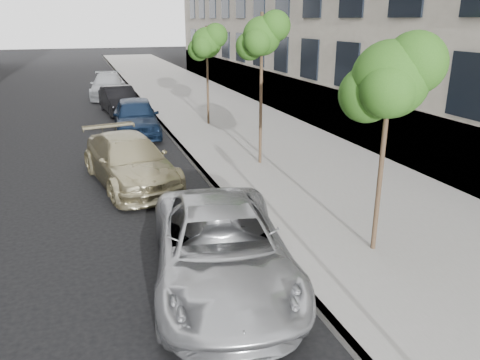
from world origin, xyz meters
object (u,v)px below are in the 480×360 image
suv (130,161)px  sedan_rear (108,86)px  tree_mid (263,37)px  tree_far (207,43)px  sedan_blue (136,117)px  minivan (221,248)px  tree_near (391,79)px  sedan_black (119,100)px

suv → sedan_rear: 16.87m
tree_mid → sedan_rear: 17.27m
tree_far → sedan_blue: (-3.33, -0.57, -2.91)m
tree_far → minivan: size_ratio=0.85×
sedan_blue → tree_near: bearing=-71.2°
sedan_rear → sedan_black: bearing=-81.9°
tree_mid → tree_far: size_ratio=1.10×
minivan → tree_mid: bearing=72.7°
sedan_rear → sedan_blue: bearing=-81.4°
sedan_black → sedan_rear: 5.59m
tree_near → minivan: 4.41m
sedan_black → sedan_blue: bearing=-93.5°
tree_mid → sedan_blue: 7.59m
tree_mid → suv: tree_mid is taller
tree_near → tree_mid: (-0.00, 6.50, 0.54)m
suv → sedan_black: (0.72, 11.28, -0.02)m
tree_far → sedan_blue: 4.46m
sedan_blue → suv: bearing=-94.8°
tree_near → sedan_blue: tree_near is taller
tree_mid → sedan_black: bearing=108.1°
tree_mid → sedan_blue: size_ratio=1.05×
suv → sedan_blue: bearing=71.4°
minivan → sedan_blue: size_ratio=1.14×
sedan_blue → sedan_black: sedan_blue is taller
minivan → sedan_blue: (0.00, 12.47, 0.06)m
tree_near → tree_mid: bearing=90.0°
suv → sedan_black: bearing=76.4°
sedan_blue → sedan_rear: size_ratio=0.91×
suv → sedan_black: size_ratio=1.17×
suv → sedan_blue: size_ratio=1.07×
suv → sedan_rear: size_ratio=0.98×
tree_mid → sedan_rear: bearing=102.7°
tree_near → minivan: bearing=-179.3°
tree_mid → minivan: (-3.33, -6.54, -3.43)m
tree_far → minivan: 13.78m
tree_far → sedan_rear: tree_far is taller
sedan_blue → sedan_black: (-0.24, 4.99, -0.08)m
sedan_black → suv: bearing=-99.9°
tree_far → tree_near: bearing=-90.0°
tree_far → sedan_blue: tree_far is taller
tree_mid → suv: bearing=-175.3°
tree_far → sedan_black: size_ratio=1.04×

